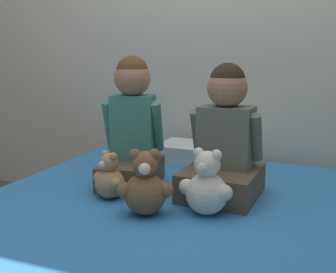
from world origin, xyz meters
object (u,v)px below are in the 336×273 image
Objects in this scene: child_on_left at (132,129)px; pillow_at_headboard at (206,154)px; teddy_bear_held_by_right_child at (207,187)px; teddy_bear_between_children at (145,187)px; child_on_right at (224,143)px; bed at (150,251)px; teddy_bear_held_by_left_child at (109,179)px.

pillow_at_headboard is (0.23, 0.54, -0.23)m from child_on_left.
teddy_bear_held_by_right_child is at bearing -72.74° from pillow_at_headboard.
teddy_bear_between_children is (-0.24, -0.10, 0.00)m from teddy_bear_held_by_right_child.
child_on_left is 1.05× the size of child_on_right.
bed is at bearing -63.72° from child_on_left.
teddy_bear_between_children is at bearing -79.45° from bed.
child_on_left is at bearing 115.84° from teddy_bear_held_by_left_child.
child_on_left is at bearing 128.22° from bed.
teddy_bear_held_by_right_child reaches higher than teddy_bear_held_by_left_child.
teddy_bear_between_children is at bearing -151.00° from teddy_bear_held_by_right_child.
pillow_at_headboard is at bearing 90.00° from bed.
child_on_right is at bearing 33.64° from teddy_bear_between_children.
bed is 0.62m from child_on_left.
child_on_right is 2.21× the size of teddy_bear_held_by_right_child.
child_on_left is 2.31× the size of teddy_bear_held_by_right_child.
teddy_bear_held_by_right_child is at bearing -0.84° from teddy_bear_between_children.
child_on_right is 2.21× the size of teddy_bear_between_children.
bed is 7.16× the size of teddy_bear_between_children.
child_on_right is 0.30m from teddy_bear_held_by_right_child.
child_on_right is 1.09× the size of pillow_at_headboard.
child_on_left is at bearing 99.86° from teddy_bear_between_children.
teddy_bear_held_by_left_child is at bearing -176.00° from teddy_bear_held_by_right_child.
teddy_bear_held_by_right_child is 0.85m from pillow_at_headboard.
teddy_bear_held_by_right_child is (-0.00, -0.27, -0.14)m from child_on_right.
child_on_right is at bearing 49.46° from bed.
pillow_at_headboard is (0.00, 0.83, 0.26)m from bed.
bed is 3.53× the size of pillow_at_headboard.
teddy_bear_held_by_left_child reaches higher than bed.
child_on_left is 0.48m from child_on_right.
teddy_bear_between_children reaches higher than pillow_at_headboard.
pillow_at_headboard is (-0.25, 0.81, -0.06)m from teddy_bear_held_by_right_child.
child_on_right is at bearing 95.90° from teddy_bear_held_by_right_child.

